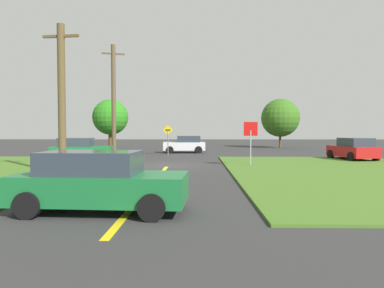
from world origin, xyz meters
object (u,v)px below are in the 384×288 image
(stop_sign, at_px, (251,135))
(oak_tree_left, at_px, (280,118))
(car_behind_on_main_road, at_px, (98,182))
(parked_car_near_building, at_px, (81,149))
(pine_tree_center, at_px, (110,117))
(car_on_crossroad, at_px, (353,149))
(car_approaching_junction, at_px, (185,144))
(utility_pole_mid, at_px, (114,100))
(direction_sign, at_px, (168,136))
(utility_pole_near, at_px, (62,98))

(stop_sign, relative_size, oak_tree_left, 0.45)
(stop_sign, bearing_deg, car_behind_on_main_road, 61.45)
(parked_car_near_building, relative_size, pine_tree_center, 0.77)
(car_on_crossroad, relative_size, pine_tree_center, 0.74)
(car_approaching_junction, distance_m, utility_pole_mid, 8.52)
(oak_tree_left, bearing_deg, parked_car_near_building, -135.15)
(utility_pole_mid, relative_size, direction_sign, 3.44)
(car_on_crossroad, height_order, utility_pole_near, utility_pole_near)
(oak_tree_left, bearing_deg, pine_tree_center, -168.58)
(car_approaching_junction, distance_m, parked_car_near_building, 11.32)
(car_on_crossroad, relative_size, utility_pole_mid, 0.46)
(car_behind_on_main_road, height_order, oak_tree_left, oak_tree_left)
(utility_pole_near, height_order, utility_pole_mid, utility_pole_mid)
(utility_pole_near, distance_m, oak_tree_left, 30.97)
(utility_pole_near, bearing_deg, pine_tree_center, 98.11)
(car_approaching_junction, height_order, utility_pole_mid, utility_pole_mid)
(car_on_crossroad, xyz_separation_m, parked_car_near_building, (-19.47, -0.66, 0.00))
(stop_sign, bearing_deg, oak_tree_left, -109.77)
(oak_tree_left, distance_m, pine_tree_center, 20.08)
(direction_sign, bearing_deg, utility_pole_near, -106.03)
(utility_pole_mid, bearing_deg, pine_tree_center, 105.31)
(car_behind_on_main_road, xyz_separation_m, direction_sign, (0.05, 21.34, 0.83))
(car_on_crossroad, xyz_separation_m, pine_tree_center, (-20.87, 13.56, 2.78))
(oak_tree_left, bearing_deg, stop_sign, -107.28)
(parked_car_near_building, relative_size, utility_pole_near, 0.59)
(car_behind_on_main_road, height_order, utility_pole_mid, utility_pole_mid)
(car_behind_on_main_road, distance_m, utility_pole_near, 9.03)
(direction_sign, distance_m, oak_tree_left, 17.83)
(car_behind_on_main_road, distance_m, pine_tree_center, 30.78)
(utility_pole_near, relative_size, oak_tree_left, 1.22)
(car_behind_on_main_road, distance_m, parked_car_near_building, 16.61)
(car_approaching_junction, distance_m, pine_tree_center, 10.43)
(utility_pole_mid, bearing_deg, parked_car_near_building, -112.36)
(utility_pole_near, bearing_deg, oak_tree_left, 57.76)
(car_approaching_junction, xyz_separation_m, utility_pole_near, (-5.32, -16.83, 2.90))
(car_approaching_junction, height_order, pine_tree_center, pine_tree_center)
(utility_pole_near, distance_m, pine_tree_center, 22.44)
(parked_car_near_building, xyz_separation_m, pine_tree_center, (-1.39, 14.22, 2.78))
(car_approaching_junction, relative_size, oak_tree_left, 0.68)
(utility_pole_near, bearing_deg, car_behind_on_main_road, -62.97)
(parked_car_near_building, relative_size, oak_tree_left, 0.72)
(car_on_crossroad, distance_m, oak_tree_left, 17.80)
(stop_sign, relative_size, parked_car_near_building, 0.62)
(stop_sign, bearing_deg, utility_pole_near, 21.21)
(stop_sign, relative_size, utility_pole_near, 0.37)
(car_approaching_junction, relative_size, direction_sign, 1.54)
(oak_tree_left, bearing_deg, utility_pole_near, -122.24)
(utility_pole_near, height_order, direction_sign, utility_pole_near)
(car_approaching_junction, xyz_separation_m, utility_pole_mid, (-5.59, -5.18, 3.80))
(car_behind_on_main_road, height_order, direction_sign, direction_sign)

